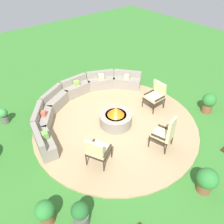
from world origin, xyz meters
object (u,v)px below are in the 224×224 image
at_px(curved_stone_bench, 78,99).
at_px(lounge_chair_back_left, 156,95).
at_px(lounge_chair_front_left, 97,150).
at_px(potted_plant_3, 80,214).
at_px(potted_plant_2, 209,102).
at_px(potted_plant_5, 4,115).
at_px(fire_pit, 116,118).
at_px(potted_plant_1, 207,180).
at_px(potted_plant_4, 45,212).
at_px(lounge_chair_front_right, 165,133).

xyz_separation_m(curved_stone_bench, lounge_chair_back_left, (2.19, -1.87, 0.25)).
distance_m(lounge_chair_front_left, potted_plant_3, 1.69).
distance_m(potted_plant_2, potted_plant_5, 7.23).
height_order(fire_pit, potted_plant_1, same).
xyz_separation_m(potted_plant_2, potted_plant_3, (-5.82, -0.53, -0.05)).
relative_size(lounge_chair_front_left, potted_plant_4, 1.49).
height_order(fire_pit, lounge_chair_front_right, lounge_chair_front_right).
height_order(fire_pit, potted_plant_2, potted_plant_2).
distance_m(fire_pit, lounge_chair_back_left, 1.79).
xyz_separation_m(potted_plant_1, potted_plant_4, (-3.44, 1.79, -0.04)).
xyz_separation_m(lounge_chair_front_left, potted_plant_2, (4.55, -0.56, -0.16)).
bearing_deg(lounge_chair_front_left, potted_plant_5, 174.56).
xyz_separation_m(fire_pit, potted_plant_1, (0.13, -3.34, 0.09)).
relative_size(lounge_chair_front_left, lounge_chair_front_right, 0.88).
distance_m(lounge_chair_front_left, potted_plant_1, 2.85).
relative_size(potted_plant_1, potted_plant_4, 1.11).
xyz_separation_m(lounge_chair_front_left, potted_plant_5, (-1.41, 3.53, -0.28)).
height_order(potted_plant_2, potted_plant_5, potted_plant_2).
xyz_separation_m(curved_stone_bench, lounge_chair_front_right, (0.86, -3.43, 0.28)).
bearing_deg(lounge_chair_front_left, fire_pit, 96.44).
bearing_deg(fire_pit, potted_plant_5, 138.49).
distance_m(lounge_chair_front_left, lounge_chair_front_right, 2.05).
distance_m(lounge_chair_back_left, potted_plant_5, 5.39).
distance_m(lounge_chair_back_left, potted_plant_1, 3.57).
distance_m(potted_plant_1, potted_plant_5, 6.61).
xyz_separation_m(potted_plant_1, potted_plant_2, (2.95, 1.79, 0.01)).
xyz_separation_m(lounge_chair_back_left, potted_plant_4, (-5.07, -1.37, -0.22)).
bearing_deg(potted_plant_3, lounge_chair_back_left, 22.88).
distance_m(curved_stone_bench, lounge_chair_front_right, 3.54).
bearing_deg(potted_plant_5, potted_plant_1, -62.96).
relative_size(lounge_chair_front_right, potted_plant_2, 1.49).
bearing_deg(lounge_chair_front_left, potted_plant_2, 55.76).
height_order(potted_plant_1, potted_plant_3, potted_plant_1).
height_order(curved_stone_bench, potted_plant_2, potted_plant_2).
height_order(fire_pit, potted_plant_4, fire_pit).
bearing_deg(lounge_chair_front_left, lounge_chair_front_right, 41.48).
bearing_deg(lounge_chair_front_left, lounge_chair_back_left, 76.83).
height_order(lounge_chair_front_left, potted_plant_2, lounge_chair_front_left).
relative_size(fire_pit, potted_plant_1, 1.46).
distance_m(potted_plant_1, potted_plant_4, 3.88).
xyz_separation_m(lounge_chair_front_right, potted_plant_5, (-3.31, 4.27, -0.32)).
height_order(lounge_chair_front_left, potted_plant_4, lounge_chair_front_left).
distance_m(lounge_chair_front_right, potted_plant_5, 5.42).
height_order(potted_plant_1, potted_plant_5, potted_plant_1).
bearing_deg(potted_plant_4, potted_plant_2, -0.00).
xyz_separation_m(potted_plant_1, potted_plant_3, (-2.87, 1.27, -0.04)).
distance_m(lounge_chair_front_right, potted_plant_2, 2.66).
relative_size(lounge_chair_front_right, lounge_chair_back_left, 1.13).
distance_m(curved_stone_bench, potted_plant_2, 4.77).
bearing_deg(lounge_chair_back_left, potted_plant_2, -136.09).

